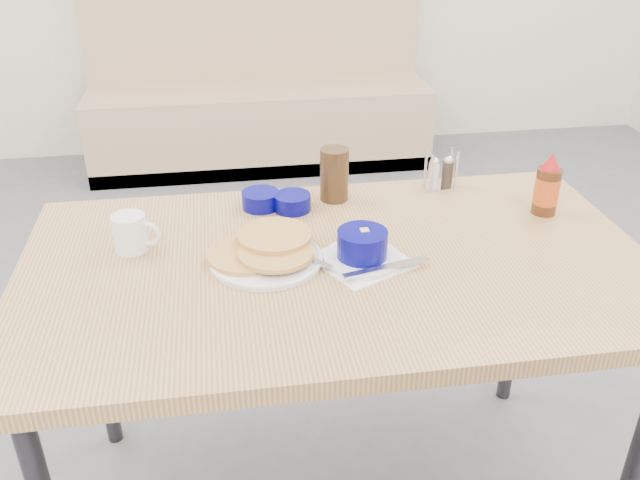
{
  "coord_description": "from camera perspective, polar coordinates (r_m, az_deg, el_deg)",
  "views": [
    {
      "loc": [
        -0.24,
        -1.02,
        1.52
      ],
      "look_at": [
        -0.04,
        0.24,
        0.82
      ],
      "focal_mm": 38.0,
      "sensor_mm": 36.0,
      "label": 1
    }
  ],
  "objects": [
    {
      "name": "booth_bench",
      "position": [
        3.99,
        -5.16,
        11.6
      ],
      "size": [
        1.9,
        0.56,
        1.22
      ],
      "color": "tan",
      "rests_on": "ground"
    },
    {
      "name": "dining_table",
      "position": [
        1.54,
        1.47,
        -3.64
      ],
      "size": [
        1.4,
        0.8,
        0.76
      ],
      "color": "tan",
      "rests_on": "ground"
    },
    {
      "name": "pancake_plate",
      "position": [
        1.5,
        -4.59,
        -1.09
      ],
      "size": [
        0.27,
        0.25,
        0.04
      ],
      "rotation": [
        0.0,
        0.0,
        0.41
      ],
      "color": "white",
      "rests_on": "dining_table"
    },
    {
      "name": "coffee_mug",
      "position": [
        1.58,
        -15.6,
        0.61
      ],
      "size": [
        0.11,
        0.08,
        0.09
      ],
      "rotation": [
        0.0,
        0.0,
        -0.31
      ],
      "color": "white",
      "rests_on": "dining_table"
    },
    {
      "name": "grits_setting",
      "position": [
        1.48,
        3.6,
        -0.74
      ],
      "size": [
        0.26,
        0.24,
        0.08
      ],
      "rotation": [
        0.0,
        0.0,
        0.46
      ],
      "color": "white",
      "rests_on": "dining_table"
    },
    {
      "name": "creamer_bowl",
      "position": [
        1.73,
        -5.02,
        3.39
      ],
      "size": [
        0.1,
        0.1,
        0.04
      ],
      "rotation": [
        0.0,
        0.0,
        -0.37
      ],
      "color": "#040466",
      "rests_on": "dining_table"
    },
    {
      "name": "butter_bowl",
      "position": [
        1.72,
        -2.34,
        3.19
      ],
      "size": [
        0.09,
        0.09,
        0.04
      ],
      "rotation": [
        0.0,
        0.0,
        0.25
      ],
      "color": "#040466",
      "rests_on": "dining_table"
    },
    {
      "name": "amber_tumbler",
      "position": [
        1.75,
        1.21,
        5.55
      ],
      "size": [
        0.09,
        0.09,
        0.14
      ],
      "primitive_type": "cylinder",
      "rotation": [
        0.0,
        0.0,
        0.22
      ],
      "color": "#3B2613",
      "rests_on": "dining_table"
    },
    {
      "name": "condiment_caddy",
      "position": [
        1.86,
        10.11,
        5.42
      ],
      "size": [
        0.09,
        0.06,
        0.1
      ],
      "rotation": [
        0.0,
        0.0,
        0.11
      ],
      "color": "silver",
      "rests_on": "dining_table"
    },
    {
      "name": "syrup_bottle",
      "position": [
        1.77,
        18.58,
        4.2
      ],
      "size": [
        0.06,
        0.06,
        0.16
      ],
      "rotation": [
        0.0,
        0.0,
        0.02
      ],
      "color": "#47230F",
      "rests_on": "dining_table"
    }
  ]
}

